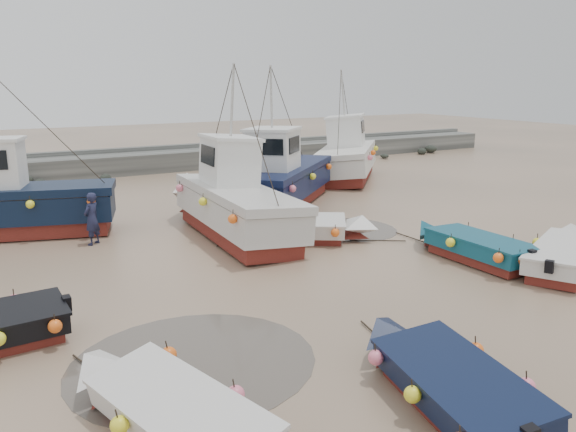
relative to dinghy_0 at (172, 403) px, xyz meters
name	(u,v)px	position (x,y,z in m)	size (l,w,h in m)	color
ground	(294,288)	(5.07, 4.73, -0.55)	(120.00, 120.00, 0.00)	tan
seawall	(113,164)	(5.12, 26.72, 0.08)	(60.00, 4.92, 1.50)	slate
puddle_a	(193,362)	(1.12, 2.08, -0.54)	(5.15, 5.15, 0.01)	#524A42
puddle_b	(353,229)	(10.26, 9.03, -0.54)	(3.26, 3.26, 0.01)	#524A42
puddle_d	(250,207)	(8.44, 14.49, -0.54)	(5.48, 5.48, 0.01)	#524A42
dinghy_0	(172,403)	(0.00, 0.00, 0.00)	(2.46, 5.84, 1.43)	maroon
dinghy_1	(448,374)	(4.59, -1.58, 0.00)	(2.48, 5.70, 1.43)	maroon
dinghy_2	(472,243)	(11.34, 4.09, 0.00)	(2.13, 5.83, 1.43)	maroon
dinghy_3	(567,251)	(13.24, 2.03, -0.01)	(6.15, 3.41, 1.43)	maroon
dinghy_5	(308,226)	(7.88, 8.53, 0.01)	(5.10, 3.71, 1.43)	maroon
cabin_boat_0	(4,201)	(-1.48, 14.55, 0.81)	(9.53, 4.40, 6.22)	maroon
cabin_boat_1	(229,200)	(5.79, 10.73, 0.78)	(3.15, 10.40, 6.22)	maroon
cabin_boat_2	(277,180)	(9.41, 13.68, 0.76)	(9.06, 8.50, 6.22)	maroon
cabin_boat_3	(349,155)	(16.87, 18.55, 0.80)	(7.81, 8.34, 6.22)	maroon
person	(94,244)	(1.06, 11.90, -0.55)	(0.68, 0.45, 1.86)	#1A1E38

